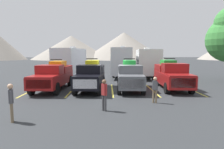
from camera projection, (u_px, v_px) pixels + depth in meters
name	position (u px, v px, depth m)	size (l,w,h in m)	color
ground_plane	(112.00, 90.00, 16.17)	(240.00, 240.00, 0.00)	#2D3033
pickup_truck_a	(54.00, 76.00, 16.25)	(2.39, 5.97, 2.54)	maroon
pickup_truck_b	(91.00, 76.00, 16.05)	(2.31, 5.55, 2.62)	black
pickup_truck_c	(130.00, 76.00, 16.20)	(2.30, 5.37, 2.62)	#595B60
pickup_truck_d	(172.00, 75.00, 16.64)	(2.38, 5.76, 2.62)	maroon
lot_stripe_a	(32.00, 90.00, 15.91)	(0.12, 5.50, 0.01)	gold
lot_stripe_b	(72.00, 90.00, 15.98)	(0.12, 5.50, 0.01)	gold
lot_stripe_c	(112.00, 90.00, 16.05)	(0.12, 5.50, 0.01)	gold
lot_stripe_d	(152.00, 90.00, 16.13)	(0.12, 5.50, 0.01)	gold
lot_stripe_e	(191.00, 90.00, 16.20)	(0.12, 5.50, 0.01)	gold
camper_trailer_a	(71.00, 61.00, 24.82)	(3.22, 8.92, 3.94)	silver
camper_trailer_b	(122.00, 61.00, 24.77)	(3.18, 9.00, 4.00)	silver
camper_trailer_c	(147.00, 61.00, 24.68)	(3.37, 8.95, 3.80)	white
person_a	(155.00, 88.00, 11.85)	(0.34, 0.27, 1.63)	#726047
person_b	(11.00, 100.00, 8.56)	(0.30, 0.35, 1.74)	#726047
person_c	(104.00, 93.00, 10.22)	(0.32, 0.32, 1.70)	#3F3F42
mountain_ridge	(102.00, 46.00, 89.55)	(143.92, 43.68, 15.30)	gray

